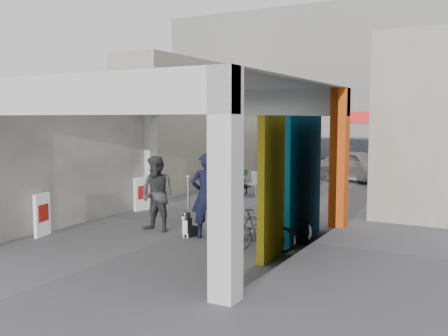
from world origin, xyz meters
The scene contains 21 objects.
ground centered at (0.00, 0.00, 0.00)m, with size 90.00×90.00×0.00m, color #5D5D63.
arcade_canopy centered at (0.54, -0.82, 2.30)m, with size 6.40×6.45×6.40m.
far_building centered at (0.00, 13.99, 3.99)m, with size 18.00×4.08×8.00m.
plaza_bldg_left centered at (-4.50, 7.50, 2.50)m, with size 2.00×9.00×5.00m, color #B1A793.
plaza_bldg_right centered at (4.50, 7.50, 2.50)m, with size 2.00×9.00×5.00m, color #B1A793.
bollard_left centered at (-1.68, 2.21, 0.49)m, with size 0.09×0.09×0.99m, color gray.
bollard_center centered at (0.02, 2.39, 0.42)m, with size 0.09×0.09×0.85m, color gray.
bollard_right centered at (1.56, 2.21, 0.42)m, with size 0.09×0.09×0.84m, color gray.
advert_board_near centered at (-2.75, -2.41, 0.51)m, with size 0.22×0.55×1.00m.
advert_board_far centered at (-2.75, 1.31, 0.51)m, with size 0.19×0.55×1.00m.
cafe_set centered at (-1.61, 5.23, 0.31)m, with size 1.44×1.16×0.87m.
produce_stand centered at (-2.05, 5.57, 0.35)m, with size 1.33×0.72×0.87m.
crate_stack centered at (0.14, 8.10, 0.28)m, with size 0.50×0.42×0.56m.
border_collie centered at (0.29, -0.84, 0.25)m, with size 0.23×0.45×0.62m.
man_with_dog centered at (0.68, -0.68, 0.98)m, with size 0.72×0.47×1.96m, color black.
man_back_turned centered at (-0.67, -0.73, 0.92)m, with size 0.89×0.70×1.84m, color #38393B.
man_elderly centered at (1.33, 2.36, 0.74)m, with size 0.72×0.47×1.48m, color #527BA0.
man_crates centered at (0.11, 7.58, 0.86)m, with size 1.01×0.42×1.73m, color black.
bicycle_front centered at (2.25, -0.38, 0.44)m, with size 0.58×1.66×0.87m, color black.
bicycle_rear centered at (2.30, -1.25, 0.45)m, with size 0.42×1.49×0.89m, color black.
white_van centered at (1.23, 11.27, 0.70)m, with size 1.65×4.10×1.40m, color silver.
Camera 1 is at (6.49, -10.40, 2.74)m, focal length 40.00 mm.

